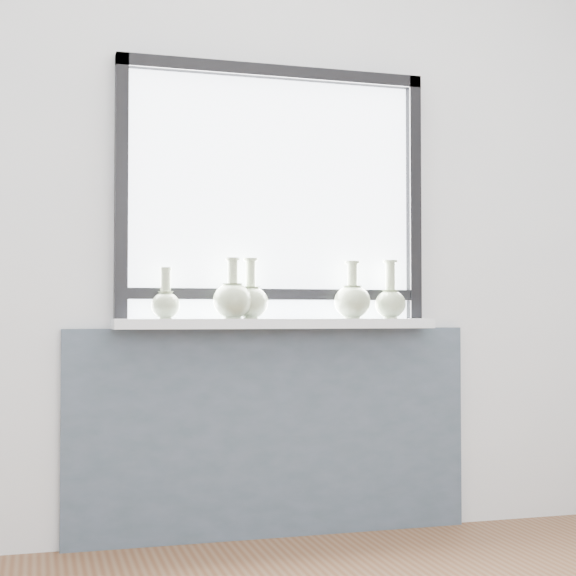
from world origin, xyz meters
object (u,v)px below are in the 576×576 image
object	(u,v)px
windowsill	(277,324)
vase_e	(390,301)
vase_b	(233,298)
vase_c	(251,300)
vase_a	(166,302)
vase_d	(352,299)

from	to	relation	value
windowsill	vase_e	xyz separation A→B (m)	(0.50, 0.00, 0.10)
vase_b	vase_c	xyz separation A→B (m)	(0.08, 0.03, -0.00)
vase_a	vase_e	bearing A→B (deg)	0.24
windowsill	vase_b	size ratio (longest dim) A/B	5.43
vase_d	vase_e	distance (m)	0.17
vase_a	windowsill	bearing A→B (deg)	0.13
vase_c	vase_e	size ratio (longest dim) A/B	0.99
vase_a	vase_c	size ratio (longest dim) A/B	0.83
windowsill	vase_d	world-z (taller)	vase_d
vase_a	vase_b	xyz separation A→B (m)	(0.26, -0.03, 0.01)
vase_d	vase_a	bearing A→B (deg)	179.55
vase_d	vase_e	bearing A→B (deg)	3.28
vase_a	vase_d	size ratio (longest dim) A/B	0.84
windowsill	vase_a	world-z (taller)	vase_a
vase_b	vase_c	size ratio (longest dim) A/B	0.99
vase_a	vase_d	world-z (taller)	vase_d
vase_b	vase_c	bearing A→B (deg)	19.92
vase_b	vase_e	world-z (taller)	vase_e
vase_b	vase_d	distance (m)	0.52
vase_c	vase_b	bearing A→B (deg)	-160.08
windowsill	vase_e	size ratio (longest dim) A/B	5.34
vase_a	vase_b	distance (m)	0.26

